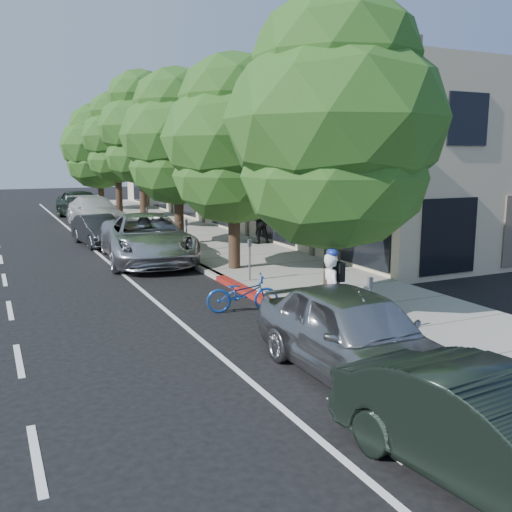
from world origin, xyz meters
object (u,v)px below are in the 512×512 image
street_tree_5 (99,146)px  cyclist (331,293)px  dark_sedan (98,230)px  pedestrian (259,221)px  street_tree_4 (117,139)px  white_pickup (95,211)px  street_tree_1 (234,141)px  bicycle (243,294)px  near_car_b (491,433)px  street_tree_3 (141,129)px  dark_suv_far (81,204)px  street_tree_0 (335,125)px  near_car_a (355,334)px  street_tree_2 (177,138)px  silver_suv (147,238)px

street_tree_5 → cyclist: (-0.65, -31.00, -3.64)m
dark_sedan → pedestrian: pedestrian is taller
street_tree_4 → white_pickup: (-1.94, -2.69, -4.10)m
street_tree_1 → bicycle: 6.34m
cyclist → near_car_b: bearing=176.2°
pedestrian → street_tree_3: bearing=-64.0°
street_tree_1 → white_pickup: (-1.94, 15.31, -3.56)m
street_tree_3 → street_tree_4: bearing=90.0°
street_tree_3 → dark_suv_far: bearing=105.5°
street_tree_0 → dark_suv_far: size_ratio=1.43×
street_tree_3 → near_car_b: size_ratio=1.95×
street_tree_3 → near_car_a: street_tree_3 is taller
street_tree_2 → street_tree_4: bearing=90.0°
street_tree_3 → bicycle: (-1.78, -16.69, -4.74)m
silver_suv → near_car_a: 12.67m
street_tree_3 → bicycle: 17.44m
street_tree_4 → white_pickup: street_tree_4 is taller
cyclist → street_tree_0: bearing=-21.5°
street_tree_2 → near_car_a: (-1.78, -15.50, -3.81)m
silver_suv → near_car_a: (0.38, -12.67, -0.08)m
street_tree_5 → dark_sedan: 16.79m
street_tree_4 → pedestrian: (3.10, -13.43, -3.77)m
street_tree_2 → silver_suv: street_tree_2 is taller
street_tree_3 → near_car_a: 22.02m
street_tree_4 → near_car_a: 27.86m
street_tree_5 → dark_suv_far: size_ratio=1.42×
street_tree_1 → street_tree_5: (0.00, 24.00, 0.16)m
street_tree_4 → dark_suv_far: size_ratio=1.46×
dark_suv_far → street_tree_0: bearing=-92.5°
street_tree_0 → street_tree_4: bearing=90.0°
street_tree_4 → silver_suv: 15.52m
near_car_a → near_car_b: 3.54m
street_tree_1 → street_tree_4: (0.00, 18.00, 0.55)m
street_tree_4 → near_car_b: bearing=-94.2°
street_tree_3 → cyclist: size_ratio=4.63×
white_pickup → dark_suv_far: (-0.15, 4.20, 0.10)m
street_tree_1 → white_pickup: bearing=97.2°
street_tree_4 → silver_suv: street_tree_4 is taller
street_tree_0 → street_tree_3: bearing=90.0°
street_tree_1 → street_tree_3: street_tree_3 is taller
street_tree_0 → white_pickup: (-1.94, 21.31, -3.78)m
street_tree_2 → silver_suv: 5.16m
street_tree_0 → dark_suv_far: bearing=94.7°
street_tree_0 → street_tree_4: size_ratio=0.98×
street_tree_3 → cyclist: street_tree_3 is taller
street_tree_4 → pedestrian: size_ratio=3.93×
street_tree_3 → street_tree_2: bearing=-90.0°
dark_sedan → dark_suv_far: (1.01, 11.56, 0.25)m
street_tree_4 → pedestrian: street_tree_4 is taller
bicycle → cyclist: bearing=-136.4°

